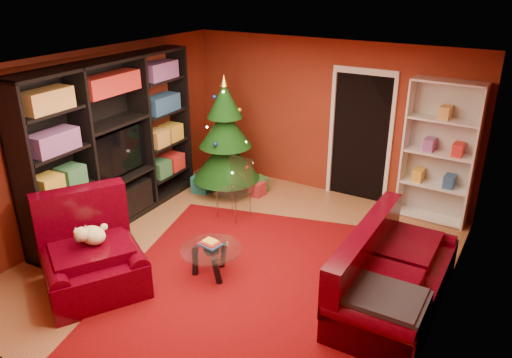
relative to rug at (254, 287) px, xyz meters
The scene contains 18 objects.
floor 0.63m from the rug, 137.32° to the left, with size 5.00×5.50×0.05m, color brown.
ceiling 2.69m from the rug, 137.32° to the left, with size 5.00×5.50×0.05m, color silver.
wall_back 3.49m from the rug, 98.27° to the left, with size 5.00×0.05×2.60m, color maroon.
wall_left 3.29m from the rug, behind, with size 0.05×5.50×2.60m, color maroon.
wall_right 2.47m from the rug, 11.79° to the left, with size 0.05×5.50×2.60m, color maroon.
doorway 3.33m from the rug, 87.57° to the left, with size 1.06×0.60×2.16m, color black, non-canonical shape.
rug is the anchor object (origin of this frame).
media_unit 3.05m from the rug, 168.83° to the left, with size 0.49×3.21×2.46m, color black, non-canonical shape.
christmas_tree 3.09m from the rug, 130.39° to the left, with size 1.16×1.16×2.06m, color #0C360D, non-canonical shape.
gift_box_teal 3.03m from the rug, 138.39° to the left, with size 0.29×0.29×0.29m, color #1A6C70.
gift_box_green 2.91m from the rug, 119.13° to the left, with size 0.25×0.25×0.25m, color #2C642B.
gift_box_red 2.72m from the rug, 119.80° to the left, with size 0.24×0.24×0.24m, color #AA2532.
white_bookshelf 3.49m from the rug, 64.70° to the left, with size 1.03×0.37×2.23m, color white, non-canonical shape.
armchair 1.99m from the rug, 149.00° to the right, with size 1.21×1.21×0.95m, color #38000B, non-canonical shape.
dog 2.03m from the rug, 151.03° to the right, with size 0.40×0.30×0.31m, color beige, non-canonical shape.
sofa 1.71m from the rug, 19.90° to the left, with size 2.17×0.98×0.93m, color #38000B, non-canonical shape.
coffee_table 0.63m from the rug, behind, with size 0.78×0.78×0.49m, color gray, non-canonical shape.
acrylic_chair 1.94m from the rug, 130.45° to the left, with size 0.44×0.48×0.86m, color #66605B, non-canonical shape.
Camera 1 is at (3.09, -4.82, 3.62)m, focal length 35.00 mm.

